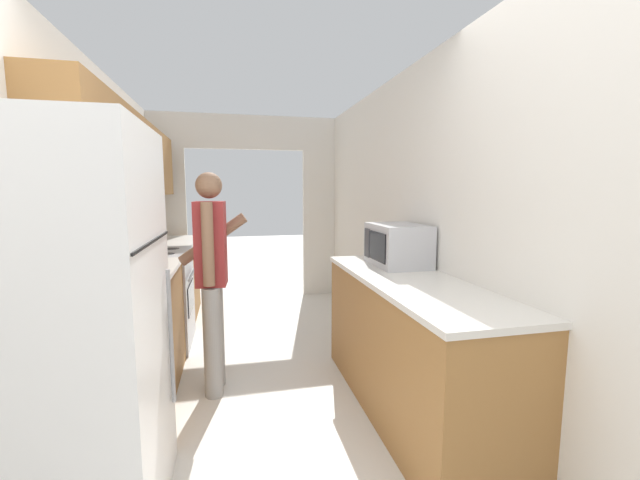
# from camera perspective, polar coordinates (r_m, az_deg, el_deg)

# --- Properties ---
(wall_left) EXTENTS (0.38, 6.75, 2.50)m
(wall_left) POSITION_cam_1_polar(r_m,az_deg,el_deg) (3.26, -30.53, 5.66)
(wall_left) COLOR white
(wall_left) RESTS_ON ground_plane
(wall_right) EXTENTS (0.06, 6.75, 2.50)m
(wall_right) POSITION_cam_1_polar(r_m,az_deg,el_deg) (3.07, 16.08, 2.34)
(wall_right) COLOR white
(wall_right) RESTS_ON ground_plane
(wall_far_with_doorway) EXTENTS (2.88, 0.06, 2.50)m
(wall_far_with_doorway) POSITION_cam_1_polar(r_m,az_deg,el_deg) (5.49, -10.66, 6.42)
(wall_far_with_doorway) COLOR white
(wall_far_with_doorway) RESTS_ON ground_plane
(counter_left) EXTENTS (0.62, 3.11, 0.92)m
(counter_left) POSITION_cam_1_polar(r_m,az_deg,el_deg) (3.93, -23.29, -8.66)
(counter_left) COLOR #9E6B38
(counter_left) RESTS_ON ground_plane
(counter_right) EXTENTS (0.62, 1.91, 0.92)m
(counter_right) POSITION_cam_1_polar(r_m,az_deg,el_deg) (2.79, 12.93, -14.72)
(counter_right) COLOR #9E6B38
(counter_right) RESTS_ON ground_plane
(refrigerator) EXTENTS (0.72, 0.80, 1.77)m
(refrigerator) POSITION_cam_1_polar(r_m,az_deg,el_deg) (2.03, -32.52, -11.40)
(refrigerator) COLOR white
(refrigerator) RESTS_ON ground_plane
(range_oven) EXTENTS (0.66, 0.75, 1.06)m
(range_oven) POSITION_cam_1_polar(r_m,az_deg,el_deg) (4.12, -22.66, -7.83)
(range_oven) COLOR #B7B7BC
(range_oven) RESTS_ON ground_plane
(person) EXTENTS (0.52, 0.39, 1.62)m
(person) POSITION_cam_1_polar(r_m,az_deg,el_deg) (2.97, -15.45, -5.20)
(person) COLOR #9E9E9E
(person) RESTS_ON ground_plane
(microwave) EXTENTS (0.37, 0.52, 0.32)m
(microwave) POSITION_cam_1_polar(r_m,az_deg,el_deg) (3.08, 11.19, -0.70)
(microwave) COLOR #B7B7BC
(microwave) RESTS_ON counter_right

